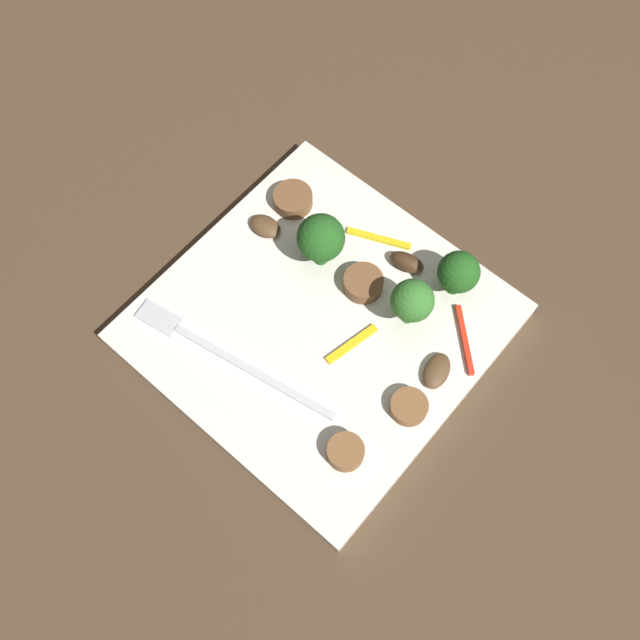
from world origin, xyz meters
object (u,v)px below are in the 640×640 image
(mushroom_0, at_px, (407,262))
(mushroom_1, at_px, (437,371))
(broccoli_floret_0, at_px, (412,301))
(sausage_slice_0, at_px, (363,283))
(sausage_slice_3, at_px, (409,407))
(sausage_slice_1, at_px, (346,452))
(broccoli_floret_2, at_px, (321,239))
(pepper_strip_2, at_px, (355,340))
(plate, at_px, (320,324))
(broccoli_floret_1, at_px, (459,273))
(pepper_strip_1, at_px, (379,239))
(sausage_slice_2, at_px, (293,199))
(mushroom_2, at_px, (265,226))
(fork, at_px, (219,352))
(pepper_strip_0, at_px, (464,340))

(mushroom_0, bearing_deg, mushroom_1, 141.90)
(broccoli_floret_0, xyz_separation_m, sausage_slice_0, (0.05, 0.00, -0.03))
(broccoli_floret_0, distance_m, mushroom_0, 0.06)
(broccoli_floret_0, height_order, sausage_slice_3, broccoli_floret_0)
(sausage_slice_0, height_order, sausage_slice_1, same)
(broccoli_floret_2, xyz_separation_m, pepper_strip_2, (-0.07, 0.04, -0.03))
(broccoli_floret_0, relative_size, pepper_strip_2, 1.07)
(plate, height_order, mushroom_1, mushroom_1)
(plate, relative_size, broccoli_floret_1, 5.40)
(plate, height_order, sausage_slice_1, sausage_slice_1)
(pepper_strip_1, bearing_deg, sausage_slice_2, 14.44)
(mushroom_2, bearing_deg, plate, 159.40)
(fork, xyz_separation_m, broccoli_floret_0, (-0.09, -0.12, 0.03))
(broccoli_floret_0, distance_m, pepper_strip_0, 0.06)
(sausage_slice_3, bearing_deg, plate, -7.06)
(broccoli_floret_1, bearing_deg, broccoli_floret_0, 76.21)
(sausage_slice_3, relative_size, pepper_strip_1, 0.52)
(fork, distance_m, mushroom_1, 0.17)
(fork, relative_size, sausage_slice_2, 5.30)
(mushroom_2, bearing_deg, mushroom_0, -155.97)
(broccoli_floret_2, height_order, sausage_slice_3, broccoli_floret_2)
(mushroom_0, xyz_separation_m, mushroom_1, (-0.08, 0.06, -0.00))
(plate, xyz_separation_m, sausage_slice_0, (-0.01, -0.05, 0.02))
(sausage_slice_1, bearing_deg, mushroom_2, -30.70)
(sausage_slice_2, height_order, mushroom_1, sausage_slice_2)
(pepper_strip_0, distance_m, pepper_strip_1, 0.11)
(sausage_slice_0, distance_m, mushroom_2, 0.10)
(plate, bearing_deg, mushroom_1, -165.83)
(plate, height_order, sausage_slice_3, sausage_slice_3)
(sausage_slice_2, distance_m, pepper_strip_2, 0.14)
(plate, relative_size, pepper_strip_2, 5.19)
(broccoli_floret_0, height_order, sausage_slice_2, broccoli_floret_0)
(fork, xyz_separation_m, sausage_slice_2, (0.05, -0.14, 0.00))
(broccoli_floret_0, distance_m, sausage_slice_0, 0.05)
(broccoli_floret_1, distance_m, sausage_slice_3, 0.11)
(sausage_slice_3, bearing_deg, pepper_strip_2, -14.12)
(sausage_slice_1, xyz_separation_m, sausage_slice_2, (0.17, -0.14, -0.00))
(sausage_slice_2, bearing_deg, sausage_slice_0, 166.63)
(sausage_slice_2, bearing_deg, mushroom_0, -172.14)
(fork, relative_size, broccoli_floret_1, 3.85)
(mushroom_1, bearing_deg, broccoli_floret_1, -63.39)
(broccoli_floret_2, xyz_separation_m, sausage_slice_1, (-0.12, 0.11, -0.03))
(fork, distance_m, broccoli_floret_2, 0.12)
(broccoli_floret_0, xyz_separation_m, pepper_strip_1, (0.06, -0.04, -0.03))
(sausage_slice_1, relative_size, mushroom_0, 0.94)
(mushroom_0, height_order, pepper_strip_0, mushroom_0)
(pepper_strip_0, bearing_deg, broccoli_floret_1, -42.11)
(sausage_slice_0, height_order, sausage_slice_2, same)
(plate, relative_size, mushroom_2, 8.88)
(sausage_slice_3, height_order, pepper_strip_0, sausage_slice_3)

